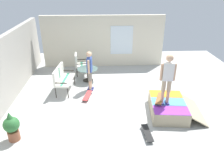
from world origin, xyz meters
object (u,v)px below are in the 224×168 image
skateboard_by_bench (87,96)px  skateboard_on_ramp (160,99)px  skate_ramp (168,107)px  person_skater (168,76)px  person_watching (90,68)px  patio_table (88,72)px  patio_chair_near_house (79,62)px  skateboard_spare (147,133)px  patio_bench (62,77)px  potted_plant (12,126)px

skateboard_by_bench → skateboard_on_ramp: bearing=-114.5°
skate_ramp → person_skater: size_ratio=1.12×
person_watching → skate_ramp: bearing=-124.5°
skate_ramp → patio_table: size_ratio=2.08×
skateboard_by_bench → patio_table: bearing=2.1°
person_skater → skateboard_by_bench: person_skater is taller
patio_chair_near_house → skateboard_on_ramp: (-3.35, -2.95, -0.08)m
skate_ramp → skateboard_spare: 1.46m
patio_table → skateboard_on_ramp: 3.68m
skateboard_on_ramp → patio_bench: bearing=63.5°
person_skater → skateboard_by_bench: (1.29, 2.59, -1.34)m
skate_ramp → person_watching: (1.85, 2.69, 0.71)m
skateboard_on_ramp → potted_plant: size_ratio=0.89×
patio_chair_near_house → patio_table: size_ratio=1.13×
skateboard_by_bench → skateboard_spare: size_ratio=1.02×
skateboard_by_bench → skateboard_spare: 2.96m
patio_bench → skateboard_spare: 4.12m
person_watching → skateboard_by_bench: 1.08m
skate_ramp → skateboard_spare: bearing=140.2°
patio_chair_near_house → skate_ramp: bearing=-136.2°
patio_bench → skateboard_on_ramp: 3.89m
skate_ramp → person_skater: (-0.10, 0.20, 1.20)m
skate_ramp → skateboard_by_bench: (1.19, 2.78, -0.14)m
patio_table → person_watching: (-0.88, -0.15, 0.53)m
person_watching → skateboard_by_bench: size_ratio=1.96×
person_skater → skateboard_by_bench: size_ratio=2.02×
patio_chair_near_house → person_watching: person_watching is taller
skateboard_by_bench → potted_plant: 3.03m
patio_table → skateboard_on_ramp: bearing=-136.5°
skateboard_spare → person_watching: bearing=30.7°
person_skater → potted_plant: person_skater is taller
patio_bench → person_watching: size_ratio=0.80×
skate_ramp → person_watching: 3.34m
person_watching → skateboard_spare: (-2.97, -1.76, -0.85)m
person_skater → potted_plant: bearing=102.6°
patio_chair_near_house → skateboard_spare: (-4.53, -2.33, -0.53)m
skate_ramp → person_skater: bearing=117.6°
person_watching → skateboard_by_bench: (-0.66, 0.09, -0.85)m
patio_chair_near_house → skateboard_spare: bearing=-152.7°
patio_bench → person_skater: 4.15m
person_watching → person_skater: size_ratio=0.97×
skateboard_on_ramp → person_watching: bearing=53.0°
skate_ramp → skateboard_spare: skate_ramp is taller
patio_table → skateboard_by_bench: size_ratio=1.09×
patio_chair_near_house → skateboard_on_ramp: size_ratio=1.25×
skateboard_by_bench → skateboard_spare: same height
skateboard_on_ramp → potted_plant: 4.57m
skateboard_on_ramp → patio_table: bearing=43.5°
skate_ramp → skateboard_spare: size_ratio=2.31×
potted_plant → person_skater: bearing=-77.4°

